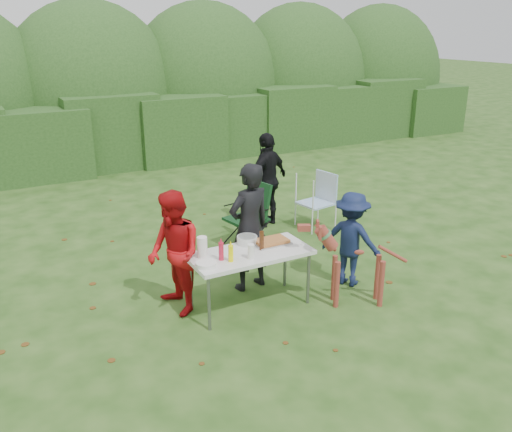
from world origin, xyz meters
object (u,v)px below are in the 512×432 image
child (351,239)px  person_black_puffy (268,180)px  ketchup_bottle (221,251)px  paper_towel_roll (202,247)px  beer_bottle (262,241)px  person_red_jacket (174,254)px  person_cook (249,227)px  folding_table (250,256)px  dog (358,265)px  camping_chair (246,215)px  lawn_chair (316,201)px  mustard_bottle (231,253)px

child → person_black_puffy: bearing=-35.0°
ketchup_bottle → paper_towel_roll: bearing=133.4°
beer_bottle → person_red_jacket: bearing=161.2°
person_cook → beer_bottle: person_cook is taller
folding_table → child: bearing=-3.2°
dog → paper_towel_roll: 1.96m
camping_chair → ketchup_bottle: camping_chair is taller
camping_chair → lawn_chair: bearing=176.0°
mustard_bottle → paper_towel_roll: (-0.25, 0.26, 0.03)m
beer_bottle → lawn_chair: bearing=42.1°
dog → lawn_chair: size_ratio=1.16×
person_red_jacket → paper_towel_roll: (0.28, -0.21, 0.10)m
child → mustard_bottle: bearing=60.3°
lawn_chair → beer_bottle: size_ratio=4.02×
person_black_puffy → beer_bottle: person_black_puffy is taller
person_black_puffy → paper_towel_roll: 3.22m
person_black_puffy → beer_bottle: size_ratio=6.83×
ketchup_bottle → folding_table: bearing=6.7°
camping_chair → mustard_bottle: (-1.18, -1.89, 0.32)m
folding_table → mustard_bottle: size_ratio=7.50×
person_black_puffy → child: 2.55m
folding_table → ketchup_bottle: ketchup_bottle is taller
person_cook → dog: bearing=123.6°
child → paper_towel_roll: (-2.06, 0.21, 0.22)m
person_red_jacket → child: size_ratio=1.18×
folding_table → person_cook: bearing=62.9°
folding_table → paper_towel_roll: bearing=167.6°
camping_chair → beer_bottle: camping_chair is taller
dog → beer_bottle: (-1.07, 0.56, 0.33)m
lawn_chair → mustard_bottle: 3.37m
mustard_bottle → beer_bottle: 0.50m
person_black_puffy → lawn_chair: (0.66, -0.52, -0.34)m
lawn_chair → beer_bottle: bearing=32.8°
dog → paper_towel_roll: size_ratio=4.29×
dog → ketchup_bottle: dog is taller
person_cook → beer_bottle: bearing=70.2°
child → ketchup_bottle: bearing=57.6°
person_cook → dog: (0.99, -1.04, -0.33)m
child → lawn_chair: 2.18m
person_red_jacket → child: (2.34, -0.42, -0.12)m
lawn_chair → paper_towel_roll: paper_towel_roll is taller
folding_table → person_red_jacket: size_ratio=0.98×
camping_chair → beer_bottle: size_ratio=4.31×
dog → camping_chair: dog is taller
ketchup_bottle → mustard_bottle: bearing=-46.7°
dog → lawn_chair: 2.72m
child → beer_bottle: bearing=55.4°
mustard_bottle → camping_chair: bearing=57.9°
folding_table → person_cook: size_ratio=0.87×
person_red_jacket → beer_bottle: 1.07m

